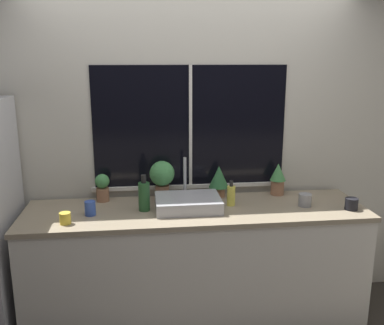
% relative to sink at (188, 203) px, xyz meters
% --- Properties ---
extents(wall_back, '(8.00, 0.09, 2.70)m').
position_rel_sink_xyz_m(wall_back, '(0.06, 0.39, 0.39)').
color(wall_back, beige).
rests_on(wall_back, ground_plane).
extents(counter, '(2.51, 0.67, 0.92)m').
position_rel_sink_xyz_m(counter, '(0.06, -0.01, -0.50)').
color(counter, silver).
rests_on(counter, ground_plane).
extents(sink, '(0.47, 0.41, 0.34)m').
position_rel_sink_xyz_m(sink, '(0.00, 0.00, 0.00)').
color(sink, '#ADADB2').
rests_on(sink, counter).
extents(potted_plant_far_left, '(0.11, 0.11, 0.21)m').
position_rel_sink_xyz_m(potted_plant_far_left, '(-0.63, 0.25, 0.07)').
color(potted_plant_far_left, '#9E6B4C').
rests_on(potted_plant_far_left, counter).
extents(potted_plant_center_left, '(0.19, 0.19, 0.30)m').
position_rel_sink_xyz_m(potted_plant_center_left, '(-0.17, 0.25, 0.14)').
color(potted_plant_center_left, '#9E6B4C').
rests_on(potted_plant_center_left, counter).
extents(potted_plant_center_right, '(0.16, 0.16, 0.25)m').
position_rel_sink_xyz_m(potted_plant_center_right, '(0.27, 0.25, 0.10)').
color(potted_plant_center_right, '#9E6B4C').
rests_on(potted_plant_center_right, counter).
extents(potted_plant_far_right, '(0.13, 0.13, 0.26)m').
position_rel_sink_xyz_m(potted_plant_far_right, '(0.76, 0.25, 0.09)').
color(potted_plant_far_right, '#9E6B4C').
rests_on(potted_plant_far_right, counter).
extents(soap_bottle, '(0.06, 0.06, 0.19)m').
position_rel_sink_xyz_m(soap_bottle, '(0.33, 0.04, 0.03)').
color(soap_bottle, '#DBD14C').
rests_on(soap_bottle, counter).
extents(bottle_tall, '(0.08, 0.08, 0.27)m').
position_rel_sink_xyz_m(bottle_tall, '(-0.32, 0.00, 0.06)').
color(bottle_tall, '#235128').
rests_on(bottle_tall, counter).
extents(mug_yellow, '(0.07, 0.07, 0.08)m').
position_rel_sink_xyz_m(mug_yellow, '(-0.84, -0.20, -0.01)').
color(mug_yellow, gold).
rests_on(mug_yellow, counter).
extents(mug_blue, '(0.08, 0.08, 0.10)m').
position_rel_sink_xyz_m(mug_blue, '(-0.70, -0.05, 0.00)').
color(mug_blue, '#3351AD').
rests_on(mug_blue, counter).
extents(mug_black, '(0.09, 0.09, 0.09)m').
position_rel_sink_xyz_m(mug_black, '(1.18, -0.16, -0.00)').
color(mug_black, black).
rests_on(mug_black, counter).
extents(mug_grey, '(0.10, 0.10, 0.09)m').
position_rel_sink_xyz_m(mug_grey, '(0.87, -0.05, 0.00)').
color(mug_grey, gray).
rests_on(mug_grey, counter).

